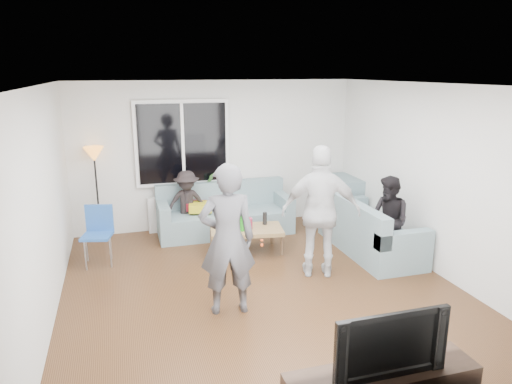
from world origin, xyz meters
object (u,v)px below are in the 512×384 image
object	(u,v)px
coffee_table	(247,240)
spectator_right	(389,221)
sofa_right_section	(370,225)
player_left	(227,240)
floor_lamp	(97,194)
television	(385,339)
player_right	(321,212)
spectator_back	(187,204)
side_chair	(97,237)
sofa_back_section	(225,209)

from	to	relation	value
coffee_table	spectator_right	world-z (taller)	spectator_right
sofa_right_section	player_left	xyz separation A→B (m)	(-2.57, -1.23, 0.47)
floor_lamp	television	distance (m)	5.55
player_right	floor_lamp	bearing A→B (deg)	-18.70
coffee_table	spectator_back	world-z (taller)	spectator_back
floor_lamp	coffee_table	bearing A→B (deg)	-30.40
floor_lamp	spectator_back	world-z (taller)	floor_lamp
player_left	floor_lamp	bearing A→B (deg)	-58.26
player_left	spectator_right	size ratio (longest dim) A/B	1.37
spectator_right	side_chair	bearing A→B (deg)	-116.40
sofa_back_section	floor_lamp	size ratio (longest dim) A/B	1.47
coffee_table	floor_lamp	bearing A→B (deg)	149.60
sofa_back_section	side_chair	bearing A→B (deg)	-158.50
player_right	sofa_right_section	bearing A→B (deg)	-132.14
floor_lamp	television	world-z (taller)	floor_lamp
sofa_back_section	coffee_table	size ratio (longest dim) A/B	2.09
sofa_right_section	player_left	size ratio (longest dim) A/B	1.12
floor_lamp	player_right	xyz separation A→B (m)	(2.95, -2.35, 0.13)
spectator_back	television	size ratio (longest dim) A/B	1.18
coffee_table	television	xyz separation A→B (m)	(0.10, -3.77, 0.52)
side_chair	television	bearing A→B (deg)	-45.60
side_chair	player_right	xyz separation A→B (m)	(2.95, -1.24, 0.48)
sofa_right_section	side_chair	bearing A→B (deg)	80.97
player_left	television	xyz separation A→B (m)	(0.79, -2.07, -0.18)
spectator_right	spectator_back	size ratio (longest dim) A/B	1.14
coffee_table	side_chair	distance (m)	2.21
side_chair	spectator_back	size ratio (longest dim) A/B	0.75
sofa_right_section	television	distance (m)	3.76
spectator_back	sofa_right_section	bearing A→B (deg)	-25.08
player_right	coffee_table	bearing A→B (deg)	-34.77
sofa_back_section	player_right	xyz separation A→B (m)	(0.87, -2.06, 0.48)
player_left	television	world-z (taller)	player_left
floor_lamp	player_right	size ratio (longest dim) A/B	0.86
coffee_table	television	size ratio (longest dim) A/B	1.14
sofa_right_section	player_right	size ratio (longest dim) A/B	1.10
coffee_table	floor_lamp	distance (m)	2.61
sofa_right_section	spectator_back	xyz separation A→B (m)	(-2.63, 1.50, 0.15)
player_right	side_chair	bearing A→B (deg)	-3.00
sofa_back_section	spectator_back	bearing A→B (deg)	177.35
floor_lamp	spectator_back	xyz separation A→B (m)	(1.44, -0.26, -0.21)
coffee_table	spectator_back	bearing A→B (deg)	126.35
sofa_back_section	spectator_right	distance (m)	2.80
player_left	spectator_back	bearing A→B (deg)	-83.57
coffee_table	player_left	distance (m)	1.96
sofa_right_section	side_chair	xyz separation A→B (m)	(-4.07, 0.65, 0.01)
coffee_table	side_chair	world-z (taller)	side_chair
coffee_table	spectator_back	xyz separation A→B (m)	(-0.76, 1.03, 0.37)
side_chair	player_right	distance (m)	3.24
sofa_right_section	coffee_table	xyz separation A→B (m)	(-1.87, 0.47, -0.22)
player_left	coffee_table	bearing A→B (deg)	-107.15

